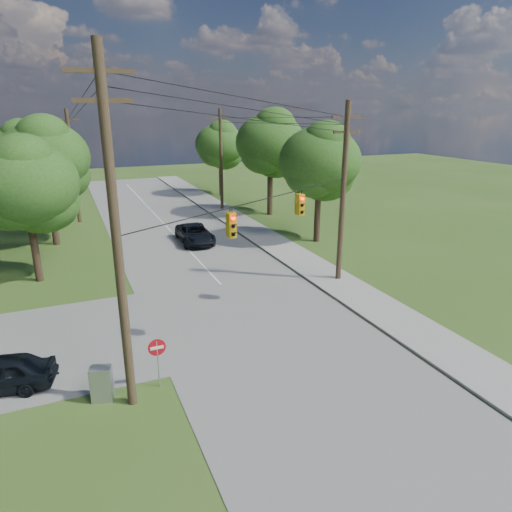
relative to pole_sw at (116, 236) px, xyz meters
name	(u,v)px	position (x,y,z in m)	size (l,w,h in m)	color
ground	(255,380)	(4.60, -0.40, -6.23)	(140.00, 140.00, 0.00)	#33531B
main_road	(253,319)	(6.60, 4.60, -6.21)	(10.00, 100.00, 0.03)	gray
sidewalk_east	(364,297)	(13.30, 4.60, -6.17)	(2.60, 100.00, 0.12)	#9A9890
pole_sw	(116,236)	(0.00, 0.00, 0.00)	(2.00, 0.32, 12.00)	#4C3927
pole_ne	(343,192)	(13.50, 7.60, -0.76)	(2.00, 0.32, 10.50)	#4C3927
pole_north_e	(221,159)	(13.50, 29.60, -1.10)	(2.00, 0.32, 10.00)	#4C3927
pole_north_w	(73,166)	(-0.40, 29.60, -1.10)	(2.00, 0.32, 10.00)	#4C3927
power_lines	(200,125)	(6.10, 11.14, 2.93)	(13.93, 29.62, 4.93)	black
traffic_signals	(269,213)	(7.15, 4.03, -0.73)	(4.91, 3.27, 1.05)	gold
tree_w_near	(25,184)	(-3.40, 14.60, -0.30)	(6.00, 6.00, 8.40)	#452F22
tree_w_mid	(45,158)	(-2.40, 22.60, 0.35)	(6.40, 6.40, 9.22)	#452F22
tree_w_far	(23,152)	(-4.40, 32.60, 0.02)	(6.00, 6.00, 8.73)	#452F22
tree_e_near	(320,161)	(16.60, 15.60, 0.02)	(6.20, 6.20, 8.81)	#452F22
tree_e_mid	(270,143)	(17.10, 25.60, 0.68)	(6.60, 6.60, 9.64)	#452F22
tree_e_far	(220,145)	(16.10, 37.60, -0.31)	(5.80, 5.80, 8.32)	#452F22
car_main_north	(195,234)	(7.61, 18.84, -5.49)	(2.33, 5.06, 1.41)	black
control_cabinet	(102,384)	(-0.95, 0.60, -5.57)	(0.73, 0.53, 1.32)	#979A9D
do_not_enter_sign	(157,352)	(1.10, 0.60, -4.73)	(0.67, 0.07, 2.02)	#979A9D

